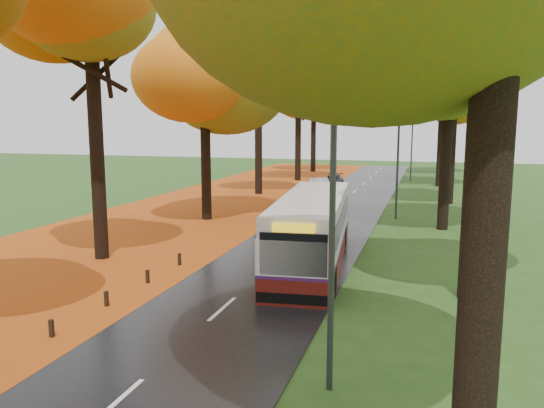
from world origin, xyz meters
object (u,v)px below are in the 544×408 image
at_px(streetlamp_near, 321,179).
at_px(car_dark, 334,181).
at_px(bus, 312,229).
at_px(streetlamp_mid, 394,142).
at_px(streetlamp_far, 410,134).
at_px(car_white, 293,202).
at_px(car_silver, 319,187).

relative_size(streetlamp_near, car_dark, 2.00).
relative_size(streetlamp_near, bus, 0.72).
bearing_deg(streetlamp_mid, car_dark, 113.41).
xyz_separation_m(streetlamp_far, bus, (-2.40, -33.86, -3.17)).
distance_m(streetlamp_near, bus, 10.89).
bearing_deg(car_white, streetlamp_mid, -1.43).
relative_size(streetlamp_mid, car_silver, 1.84).
bearing_deg(streetlamp_far, streetlamp_near, -90.00).
bearing_deg(car_dark, bus, -86.51).
height_order(streetlamp_mid, car_silver, streetlamp_mid).
relative_size(streetlamp_near, car_white, 1.93).
bearing_deg(car_dark, car_white, -95.16).
height_order(streetlamp_near, bus, streetlamp_near).
relative_size(streetlamp_far, car_dark, 2.00).
bearing_deg(streetlamp_mid, streetlamp_far, 90.00).
xyz_separation_m(bus, car_white, (-3.90, 11.90, -0.79)).
bearing_deg(streetlamp_near, streetlamp_far, 90.00).
xyz_separation_m(car_white, car_dark, (0.10, 14.28, -0.13)).
relative_size(streetlamp_mid, car_dark, 2.00).
distance_m(streetlamp_mid, streetlamp_far, 22.00).
bearing_deg(streetlamp_near, bus, 103.31).
bearing_deg(streetlamp_far, car_white, -106.00).
distance_m(bus, car_silver, 20.42).
bearing_deg(car_dark, car_silver, -95.68).
bearing_deg(car_white, streetlamp_far, 72.96).
bearing_deg(bus, car_silver, 94.93).
relative_size(bus, car_white, 2.67).
relative_size(streetlamp_mid, car_white, 1.93).
relative_size(streetlamp_near, streetlamp_mid, 1.00).
bearing_deg(car_silver, streetlamp_far, 47.54).
distance_m(streetlamp_near, car_dark, 37.07).
relative_size(streetlamp_mid, bus, 0.72).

